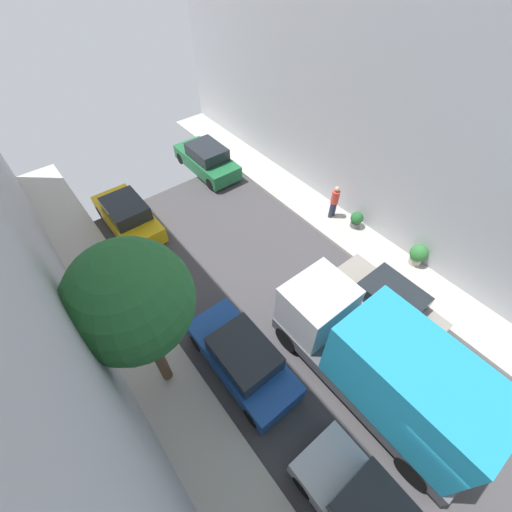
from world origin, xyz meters
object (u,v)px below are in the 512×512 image
(potted_plant_0, at_px, (418,254))
(street_tree_2, at_px, (131,301))
(parked_car_left_3, at_px, (243,358))
(parked_car_left_4, at_px, (128,216))
(delivery_truck, at_px, (382,366))
(potted_plant_2, at_px, (108,328))
(parked_car_right_3, at_px, (207,160))
(pedestrian, at_px, (334,201))
(potted_plant_1, at_px, (357,219))
(parked_car_right_2, at_px, (386,302))

(potted_plant_0, bearing_deg, street_tree_2, 168.30)
(parked_car_left_3, bearing_deg, potted_plant_0, -6.15)
(parked_car_left_3, xyz_separation_m, parked_car_left_4, (0.00, 8.77, 0.00))
(delivery_truck, distance_m, potted_plant_2, 9.08)
(parked_car_right_3, xyz_separation_m, potted_plant_2, (-8.39, -6.55, -0.13))
(delivery_truck, bearing_deg, street_tree_2, 137.95)
(parked_car_right_3, height_order, street_tree_2, street_tree_2)
(delivery_truck, bearing_deg, potted_plant_0, 20.77)
(street_tree_2, bearing_deg, potted_plant_2, 107.99)
(potted_plant_0, bearing_deg, pedestrian, 97.45)
(potted_plant_2, bearing_deg, pedestrian, -2.85)
(parked_car_left_3, relative_size, potted_plant_0, 4.35)
(parked_car_left_3, xyz_separation_m, delivery_truck, (2.70, -3.09, 1.07))
(parked_car_left_4, xyz_separation_m, street_tree_2, (-2.15, -7.49, 3.77))
(parked_car_left_4, relative_size, potted_plant_1, 5.18)
(parked_car_right_2, distance_m, street_tree_2, 8.90)
(potted_plant_0, relative_size, potted_plant_1, 1.19)
(parked_car_right_2, xyz_separation_m, parked_car_right_3, (0.00, 11.99, 0.00))
(delivery_truck, relative_size, potted_plant_0, 6.84)
(delivery_truck, bearing_deg, parked_car_right_2, 29.66)
(parked_car_right_3, relative_size, pedestrian, 2.44)
(pedestrian, relative_size, street_tree_2, 0.29)
(parked_car_right_3, bearing_deg, potted_plant_0, -74.98)
(pedestrian, distance_m, potted_plant_1, 1.32)
(parked_car_right_3, relative_size, potted_plant_2, 5.01)
(parked_car_left_3, distance_m, parked_car_right_2, 5.62)
(parked_car_right_3, distance_m, street_tree_2, 12.45)
(parked_car_left_4, height_order, potted_plant_2, parked_car_left_4)
(parked_car_left_4, relative_size, street_tree_2, 0.71)
(street_tree_2, bearing_deg, potted_plant_0, -11.70)
(parked_car_left_3, bearing_deg, street_tree_2, 149.13)
(parked_car_left_4, relative_size, parked_car_right_3, 1.00)
(potted_plant_1, bearing_deg, delivery_truck, -136.39)
(potted_plant_2, bearing_deg, street_tree_2, -72.01)
(parked_car_right_2, relative_size, potted_plant_0, 4.35)
(parked_car_right_3, xyz_separation_m, delivery_truck, (-2.70, -13.53, 1.07))
(parked_car_right_3, distance_m, delivery_truck, 13.84)
(parked_car_right_3, distance_m, pedestrian, 7.53)
(parked_car_right_3, distance_m, potted_plant_2, 10.65)
(parked_car_left_3, height_order, potted_plant_0, parked_car_left_3)
(delivery_truck, xyz_separation_m, potted_plant_2, (-5.69, 6.98, -1.20))
(parked_car_left_4, relative_size, pedestrian, 2.44)
(parked_car_left_3, xyz_separation_m, street_tree_2, (-2.15, 1.28, 3.77))
(parked_car_right_3, bearing_deg, delivery_truck, -101.29)
(street_tree_2, xyz_separation_m, potted_plant_2, (-0.85, 2.60, -3.90))
(delivery_truck, relative_size, potted_plant_2, 7.87)
(potted_plant_0, bearing_deg, parked_car_right_2, -168.11)
(delivery_truck, xyz_separation_m, potted_plant_1, (5.51, 5.25, -1.20))
(parked_car_right_2, xyz_separation_m, potted_plant_0, (3.05, 0.64, -0.04))
(parked_car_left_4, distance_m, potted_plant_0, 12.85)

